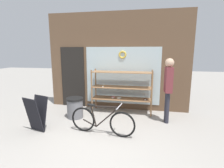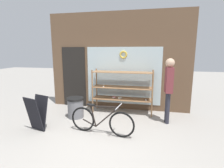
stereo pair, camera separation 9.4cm
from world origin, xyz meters
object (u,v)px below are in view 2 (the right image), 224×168
at_px(bicycle, 101,121).
at_px(display_case, 122,87).
at_px(pedestrian, 169,85).
at_px(trash_bin, 76,107).
at_px(sandwich_board, 37,113).

bearing_deg(bicycle, display_case, 88.20).
relative_size(pedestrian, trash_bin, 2.94).
height_order(display_case, pedestrian, pedestrian).
relative_size(bicycle, trash_bin, 2.66).
height_order(sandwich_board, pedestrian, pedestrian).
bearing_deg(bicycle, trash_bin, 147.13).
relative_size(display_case, pedestrian, 1.07).
relative_size(display_case, sandwich_board, 2.21).
relative_size(display_case, bicycle, 1.19).
distance_m(pedestrian, trash_bin, 2.75).
bearing_deg(bicycle, sandwich_board, -168.33).
distance_m(display_case, pedestrian, 1.48).
distance_m(sandwich_board, trash_bin, 1.17).
height_order(display_case, sandwich_board, display_case).
relative_size(bicycle, sandwich_board, 1.86).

